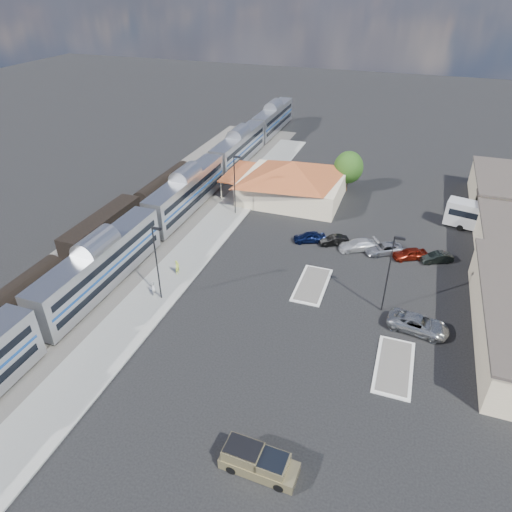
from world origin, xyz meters
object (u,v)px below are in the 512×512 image
(station_depot, at_px, (292,180))
(pickup_truck, at_px, (259,462))
(coach_bus, at_px, (493,219))
(suv, at_px, (418,324))

(station_depot, height_order, pickup_truck, station_depot)
(coach_bus, bearing_deg, pickup_truck, 169.38)
(pickup_truck, xyz_separation_m, coach_bus, (18.26, 43.61, 1.29))
(station_depot, height_order, coach_bus, station_depot)
(station_depot, distance_m, coach_bus, 28.65)
(station_depot, bearing_deg, pickup_truck, -77.27)
(station_depot, bearing_deg, suv, -52.19)
(pickup_truck, bearing_deg, suv, -24.79)
(coach_bus, bearing_deg, suv, 173.09)
(pickup_truck, bearing_deg, coach_bus, -20.47)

